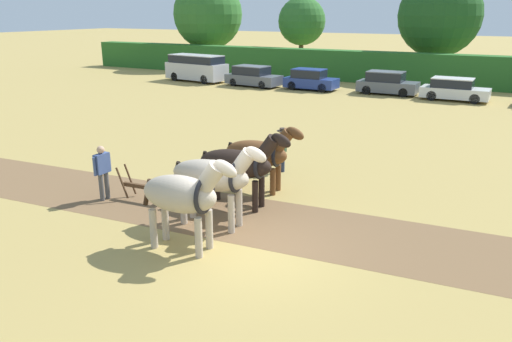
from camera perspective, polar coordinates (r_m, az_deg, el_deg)
name	(u,v)px	position (r m, az deg, el deg)	size (l,w,h in m)	color
ground_plane	(251,249)	(12.34, -0.53, -8.95)	(240.00, 240.00, 0.00)	#A88E4C
plowed_furrow_strip	(131,198)	(16.02, -14.11, -3.03)	(21.72, 3.19, 0.01)	brown
hedgerow	(444,71)	(41.04, 20.74, 10.67)	(67.97, 1.60, 2.46)	#286023
tree_far_left	(208,14)	(52.27, -5.53, 17.41)	(6.85, 6.85, 8.66)	brown
tree_left	(302,21)	(48.88, 5.26, 16.67)	(4.42, 4.42, 6.84)	#4C3823
tree_center_left	(440,15)	(45.32, 20.26, 16.34)	(6.71, 6.71, 8.55)	#423323
draft_horse_lead_left	(184,195)	(11.94, -8.27, -2.68)	(2.65, 1.09, 2.47)	#B2A38E
draft_horse_lead_right	(214,176)	(13.19, -4.82, -0.61)	(2.87, 1.04, 2.41)	#B2A38E
draft_horse_trail_left	(239,164)	(14.50, -1.93, 0.83)	(2.99, 1.03, 2.42)	black
draft_horse_trail_right	(259,153)	(15.86, 0.40, 2.02)	(2.78, 1.02, 2.28)	brown
plow	(150,192)	(15.49, -12.04, -2.32)	(1.82, 0.49, 1.13)	#4C331E
farmer_at_plow	(102,169)	(15.82, -17.14, 0.26)	(0.23, 0.68, 1.71)	#4C4C4C
farmer_beside_team	(282,147)	(17.93, 3.00, 2.81)	(0.46, 0.48, 1.60)	#28334C
parked_van	(196,68)	(42.02, -6.82, 11.64)	(5.47, 2.68, 2.14)	#BCBCC1
parked_car_left	(253,77)	(38.98, -0.35, 10.74)	(4.45, 2.27, 1.55)	#565B66
parked_car_center_left	(310,80)	(37.38, 6.24, 10.32)	(3.85, 1.78, 1.52)	navy
parked_car_center	(387,83)	(36.36, 14.76, 9.66)	(4.07, 1.84, 1.57)	#565B66
parked_car_center_right	(454,90)	(35.09, 21.70, 8.63)	(4.22, 1.86, 1.44)	silver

